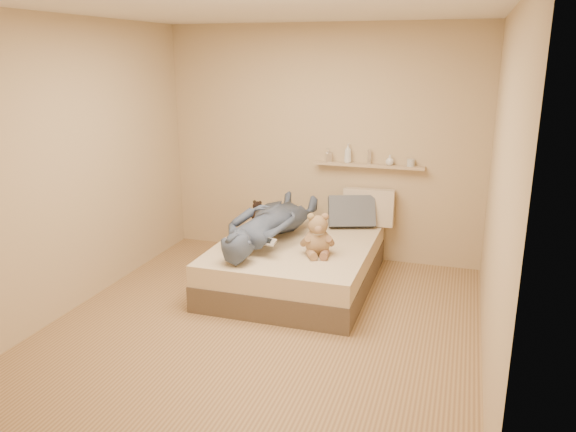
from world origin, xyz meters
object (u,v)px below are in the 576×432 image
(pillow_cream, at_px, (369,207))
(wall_shelf, at_px, (369,165))
(person, at_px, (269,222))
(pillow_grey, at_px, (352,212))
(bed, at_px, (296,263))
(dark_plush, at_px, (258,212))
(game_console, at_px, (267,241))
(teddy_bear, at_px, (318,238))

(pillow_cream, height_order, wall_shelf, wall_shelf)
(person, bearing_deg, pillow_grey, -127.62)
(pillow_grey, bearing_deg, bed, -121.11)
(bed, distance_m, wall_shelf, 1.38)
(dark_plush, distance_m, wall_shelf, 1.34)
(pillow_cream, bearing_deg, wall_shelf, 109.41)
(pillow_cream, bearing_deg, person, -134.19)
(dark_plush, bearing_deg, game_console, -65.29)
(person, bearing_deg, game_console, 113.23)
(bed, bearing_deg, dark_plush, 137.94)
(game_console, bearing_deg, pillow_grey, 65.70)
(bed, height_order, pillow_grey, pillow_grey)
(teddy_bear, height_order, pillow_grey, teddy_bear)
(dark_plush, height_order, person, person)
(game_console, distance_m, pillow_grey, 1.33)
(bed, relative_size, pillow_cream, 3.45)
(pillow_cream, bearing_deg, dark_plush, -167.75)
(pillow_cream, xyz_separation_m, pillow_grey, (-0.16, -0.14, -0.03))
(bed, bearing_deg, person, -169.62)
(dark_plush, height_order, wall_shelf, wall_shelf)
(pillow_grey, bearing_deg, game_console, -114.30)
(game_console, relative_size, dark_plush, 0.79)
(game_console, bearing_deg, pillow_cream, 62.33)
(bed, bearing_deg, game_console, -104.01)
(teddy_bear, distance_m, wall_shelf, 1.32)
(bed, relative_size, person, 1.13)
(bed, xyz_separation_m, wall_shelf, (0.55, 0.91, 0.88))
(teddy_bear, distance_m, person, 0.63)
(teddy_bear, height_order, wall_shelf, wall_shelf)
(pillow_cream, bearing_deg, pillow_grey, -139.07)
(dark_plush, height_order, pillow_grey, pillow_grey)
(dark_plush, distance_m, pillow_grey, 1.05)
(pillow_grey, bearing_deg, pillow_cream, 40.93)
(bed, distance_m, dark_plush, 0.91)
(bed, bearing_deg, wall_shelf, 58.82)
(bed, xyz_separation_m, person, (-0.28, -0.05, 0.43))
(dark_plush, relative_size, person, 0.15)
(game_console, xyz_separation_m, wall_shelf, (0.68, 1.43, 0.49))
(teddy_bear, bearing_deg, dark_plush, 136.98)
(teddy_bear, bearing_deg, wall_shelf, 78.10)
(teddy_bear, distance_m, pillow_grey, 0.99)
(dark_plush, bearing_deg, wall_shelf, 16.13)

